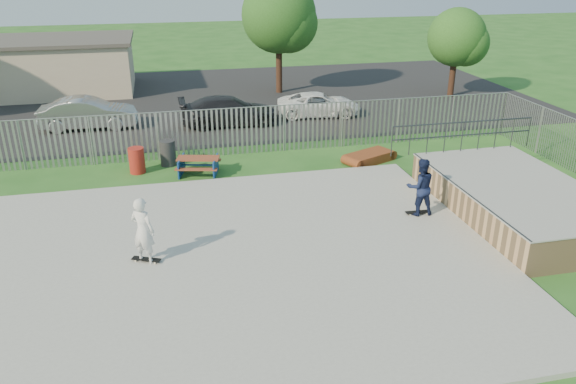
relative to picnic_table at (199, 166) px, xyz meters
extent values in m
plane|color=#25591E|center=(0.18, -7.02, -0.34)|extent=(120.00, 120.00, 0.00)
cube|color=#9C9C97|center=(0.18, -7.02, -0.27)|extent=(15.00, 12.00, 0.15)
cube|color=tan|center=(9.68, -6.02, 0.18)|extent=(4.00, 7.00, 1.05)
cube|color=#9E9E99|center=(9.68, -6.02, 0.73)|extent=(4.05, 7.05, 0.04)
cylinder|color=#383A3F|center=(7.70, -6.02, 0.74)|extent=(0.06, 7.00, 0.06)
cube|color=brown|center=(0.00, 0.00, 0.30)|extent=(1.69, 0.98, 0.05)
cube|color=brown|center=(-0.13, -0.51, 0.05)|extent=(1.60, 0.62, 0.04)
cube|color=brown|center=(0.13, 0.51, 0.05)|extent=(1.60, 0.62, 0.04)
cube|color=navy|center=(0.00, 0.00, -0.02)|extent=(1.66, 1.53, 0.65)
cube|color=brown|center=(6.88, -0.15, -0.15)|extent=(2.13, 1.66, 0.38)
cylinder|color=maroon|center=(-2.29, 0.67, 0.16)|extent=(0.60, 0.60, 1.00)
cylinder|color=#29282B|center=(-1.10, 1.27, 0.17)|extent=(0.62, 0.62, 1.03)
cube|color=black|center=(0.18, 11.98, -0.33)|extent=(40.00, 18.00, 0.02)
imported|color=#A3A3A7|center=(-4.68, 7.29, 0.43)|extent=(4.59, 1.73, 1.49)
imported|color=black|center=(2.00, 6.40, 0.38)|extent=(4.83, 1.97, 1.40)
imported|color=white|center=(6.78, 7.06, 0.28)|extent=(4.50, 2.47, 1.19)
cube|color=#C3B296|center=(-7.82, 15.98, 1.16)|extent=(10.00, 6.00, 3.00)
cube|color=#4C4742|center=(-7.82, 15.98, 2.76)|extent=(10.40, 6.40, 0.20)
cylinder|color=#3C2418|center=(5.88, 12.80, 1.60)|extent=(0.37, 0.37, 3.88)
sphere|color=#27531C|center=(5.88, 12.80, 4.19)|extent=(4.35, 4.35, 4.35)
cylinder|color=#3A2217|center=(15.56, 9.52, 1.13)|extent=(0.35, 0.35, 2.94)
sphere|color=#2A571E|center=(15.56, 9.52, 3.09)|extent=(3.29, 3.29, 3.29)
cube|color=black|center=(6.53, -5.49, -0.13)|extent=(0.81, 0.24, 0.02)
cube|color=black|center=(-1.93, -6.66, -0.13)|extent=(0.81, 0.51, 0.02)
imported|color=#131C3E|center=(6.53, -5.49, 0.74)|extent=(0.94, 0.75, 1.86)
imported|color=white|center=(-1.93, -6.66, 0.74)|extent=(0.81, 0.75, 1.86)
camera|label=1|loc=(-1.12, -20.42, 7.48)|focal=35.00mm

